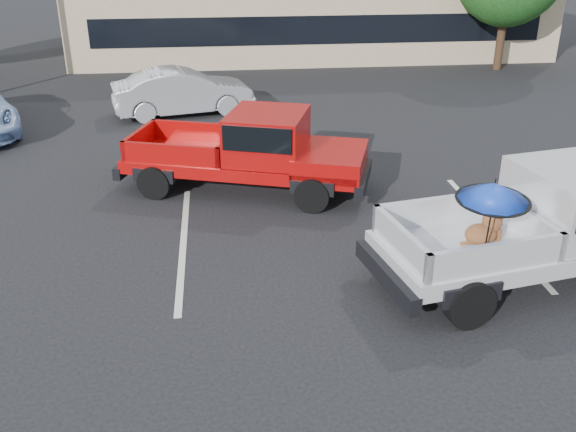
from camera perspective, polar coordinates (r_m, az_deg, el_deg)
The scene contains 6 objects.
ground at distance 10.57m, azimuth 6.87°, elevation -6.49°, with size 90.00×90.00×0.00m, color black.
stripe_left at distance 12.09m, azimuth -9.29°, elevation -2.36°, with size 0.12×5.00×0.01m, color silver.
stripe_right at distance 13.16m, azimuth 17.75°, elevation -0.93°, with size 0.12×5.00×0.01m, color silver.
silver_pickup at distance 11.34m, azimuth 23.03°, elevation -0.16°, with size 5.96×3.00×2.06m.
red_pickup at distance 13.92m, azimuth -2.48°, elevation 6.01°, with size 5.72×3.46×1.78m.
silver_sedan at distance 20.17m, azimuth -9.31°, elevation 10.84°, with size 1.47×4.21×1.39m, color #BABCC2.
Camera 1 is at (-2.26, -8.76, 5.47)m, focal length 40.00 mm.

